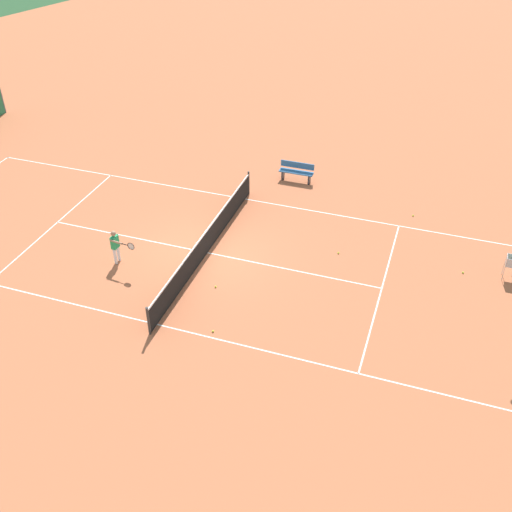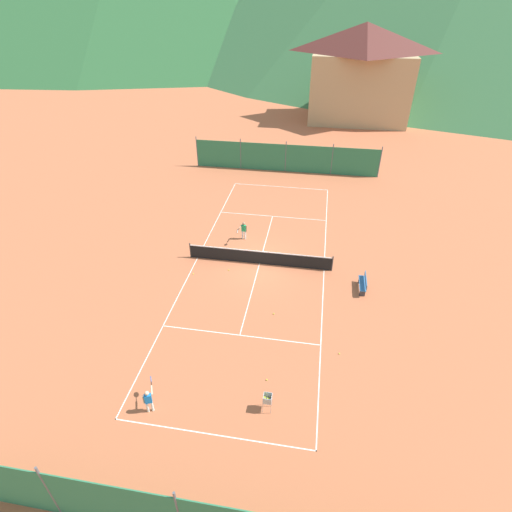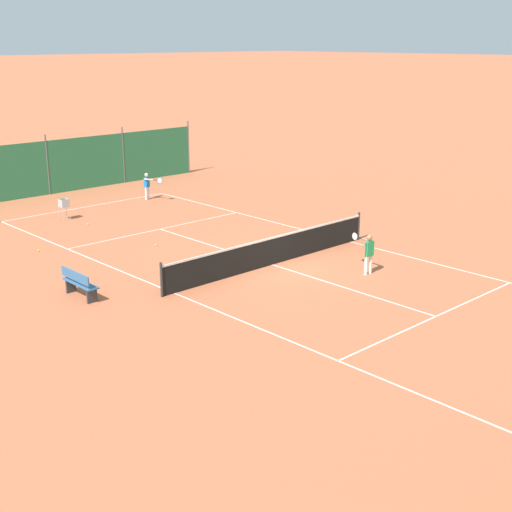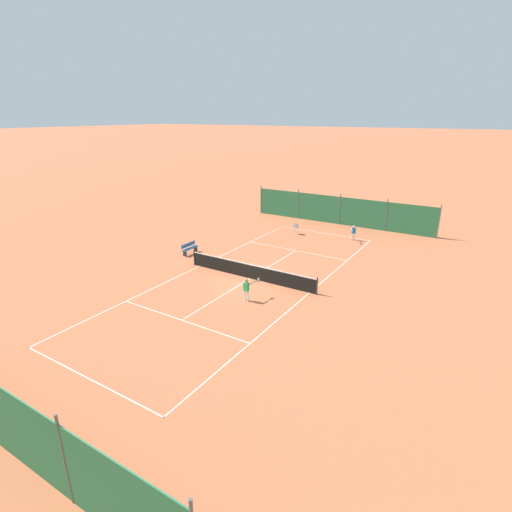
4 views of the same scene
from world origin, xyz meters
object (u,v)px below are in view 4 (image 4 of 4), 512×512
Objects in this scene: player_near_service at (247,288)px; tennis_ball_alley_left at (290,238)px; tennis_net at (250,271)px; ball_hopper at (296,227)px; tennis_ball_by_net_left at (318,281)px; tennis_ball_by_net_right at (266,253)px; tennis_ball_far_corner at (244,239)px; player_far_service at (353,232)px; tennis_ball_mid_court at (283,278)px; courtside_bench at (190,248)px.

tennis_ball_alley_left is at bearing -74.14° from player_near_service.
player_near_service reaches higher than tennis_net.
ball_hopper is (0.23, -1.46, 0.62)m from tennis_ball_alley_left.
tennis_ball_alley_left is at bearing -51.89° from tennis_ball_by_net_left.
tennis_ball_by_net_right and tennis_ball_far_corner have the same top height.
player_far_service reaches higher than ball_hopper.
player_far_service is at bearing -95.10° from player_near_service.
ball_hopper reaches higher than tennis_ball_by_net_right.
tennis_ball_mid_court is (-0.21, -3.83, -0.73)m from player_near_service.
player_far_service is (-1.25, -14.02, -0.03)m from player_near_service.
tennis_net reaches higher than tennis_ball_by_net_right.
tennis_ball_by_net_left is 10.42m from ball_hopper.
player_near_service is 9.04m from courtside_bench.
tennis_ball_mid_court is 1.00× the size of tennis_ball_alley_left.
tennis_ball_far_corner is at bearing -55.63° from player_near_service.
tennis_net is 139.09× the size of tennis_ball_mid_court.
player_far_service is at bearing -133.51° from courtside_bench.
tennis_net is at bearing 30.64° from tennis_ball_mid_court.
tennis_ball_by_net_right and tennis_ball_alley_left have the same top height.
player_near_service reaches higher than ball_hopper.
tennis_ball_alley_left is 1.61m from ball_hopper.
player_near_service is 19.95× the size of tennis_ball_far_corner.
ball_hopper is at bearing -74.89° from player_near_service.
tennis_ball_alley_left is at bearing -86.75° from tennis_ball_by_net_right.
tennis_ball_mid_court is at bearing -93.16° from player_near_service.
player_far_service is (-2.82, -11.24, 0.23)m from tennis_net.
tennis_ball_by_net_right is 6.03m from tennis_ball_by_net_left.
player_near_service reaches higher than tennis_ball_alley_left.
player_far_service reaches higher than tennis_ball_far_corner.
player_near_service is 1.05× the size of player_far_service.
courtside_bench is (7.92, -4.36, -0.32)m from player_near_service.
player_far_service is 1.41× the size of ball_hopper.
tennis_net reaches higher than tennis_ball_far_corner.
tennis_ball_mid_court is at bearing 176.27° from courtside_bench.
courtside_bench is at bearing -3.73° from tennis_ball_mid_court.
tennis_net reaches higher than tennis_ball_alley_left.
tennis_net is at bearing 25.10° from tennis_ball_by_net_left.
player_near_service is at bearing 84.90° from player_far_service.
ball_hopper is (5.84, -8.61, 0.62)m from tennis_ball_by_net_left.
tennis_ball_mid_court is at bearing 139.58° from tennis_ball_far_corner.
tennis_ball_far_corner is (5.00, -6.83, -0.47)m from tennis_net.
tennis_net is 4.83m from tennis_ball_by_net_right.
tennis_ball_by_net_left is 10.18m from tennis_ball_far_corner.
tennis_ball_by_net_left and tennis_ball_far_corner have the same top height.
player_far_service is at bearing -170.14° from ball_hopper.
tennis_ball_far_corner is at bearing -53.81° from tennis_net.
courtside_bench is at bearing 58.06° from tennis_ball_alley_left.
player_near_service is at bearing 119.54° from tennis_net.
ball_hopper is (1.99, -10.41, 0.16)m from tennis_net.
tennis_ball_by_net_left is at bearing -160.13° from tennis_ball_mid_court.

